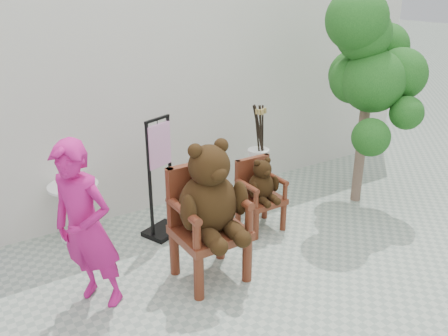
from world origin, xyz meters
The scene contains 9 objects.
ground_plane centered at (0.00, 0.00, 0.00)m, with size 60.00×60.00×0.00m, color #95A190.
back_wall centered at (0.00, 3.10, 1.50)m, with size 9.00×1.00×3.00m, color silver.
chair_big centered at (-0.52, 0.73, 0.87)m, with size 0.75×0.81×1.55m.
chair_small centered at (0.58, 1.32, 0.57)m, with size 0.52×0.52×0.96m.
person centered at (-1.73, 0.90, 0.88)m, with size 0.64×0.42×1.75m, color #B61671.
cafe_table centered at (-1.46, 2.35, 0.44)m, with size 0.60×0.60×0.70m.
display_stand centered at (-0.54, 1.85, 0.58)m, with size 0.55×0.49×1.51m.
stool_bucket centered at (0.99, 1.91, 0.64)m, with size 0.32×0.32×1.45m.
tree centered at (2.29, 1.25, 1.96)m, with size 1.53×1.52×2.93m.
Camera 1 is at (-2.73, -3.01, 3.01)m, focal length 38.00 mm.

